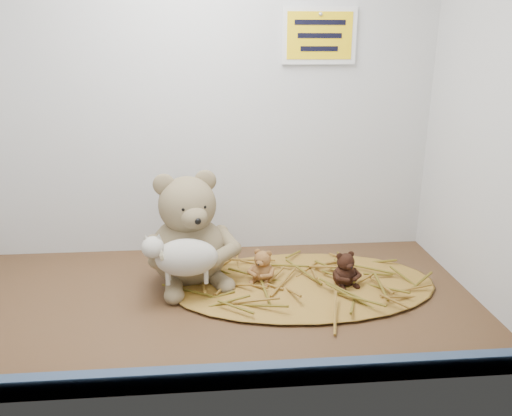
{
  "coord_description": "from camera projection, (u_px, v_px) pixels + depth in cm",
  "views": [
    {
      "loc": [
        3.68,
        -97.05,
        52.37
      ],
      "look_at": [
        12.28,
        3.07,
        19.87
      ],
      "focal_mm": 35.0,
      "sensor_mm": 36.0,
      "label": 1
    }
  ],
  "objects": [
    {
      "name": "alcove_shell",
      "position": [
        194.0,
        85.0,
        1.03
      ],
      "size": [
        120.4,
        60.2,
        90.4
      ],
      "color": "#442F17",
      "rests_on": "ground"
    },
    {
      "name": "front_rail",
      "position": [
        197.0,
        378.0,
        0.8
      ],
      "size": [
        119.28,
        2.2,
        3.6
      ],
      "primitive_type": "cube",
      "color": "#394F6D",
      "rests_on": "shelf_floor"
    },
    {
      "name": "straw_bed",
      "position": [
        303.0,
        284.0,
        1.14
      ],
      "size": [
        60.92,
        35.37,
        1.18
      ],
      "primitive_type": "ellipsoid",
      "color": "olive",
      "rests_on": "shelf_floor"
    },
    {
      "name": "main_teddy",
      "position": [
        188.0,
        228.0,
        1.13
      ],
      "size": [
        26.88,
        27.64,
        26.21
      ],
      "primitive_type": null,
      "rotation": [
        0.0,
        0.0,
        0.31
      ],
      "color": "#847651",
      "rests_on": "shelf_floor"
    },
    {
      "name": "toy_lamb",
      "position": [
        186.0,
        257.0,
        1.05
      ],
      "size": [
        17.41,
        10.62,
        11.25
      ],
      "primitive_type": null,
      "color": "#B6AFA3",
      "rests_on": "main_teddy"
    },
    {
      "name": "mini_teddy_tan",
      "position": [
        263.0,
        264.0,
        1.14
      ],
      "size": [
        8.53,
        8.68,
        7.74
      ],
      "primitive_type": null,
      "rotation": [
        0.0,
        0.0,
        -0.46
      ],
      "color": "brown",
      "rests_on": "straw_bed"
    },
    {
      "name": "mini_teddy_brown",
      "position": [
        345.0,
        268.0,
        1.12
      ],
      "size": [
        8.06,
        8.31,
        8.01
      ],
      "primitive_type": null,
      "rotation": [
        0.0,
        0.0,
        0.27
      ],
      "color": "black",
      "rests_on": "straw_bed"
    },
    {
      "name": "wall_sign",
      "position": [
        319.0,
        36.0,
        1.21
      ],
      "size": [
        16.0,
        1.2,
        11.0
      ],
      "primitive_type": "cube",
      "color": "#E2B60B",
      "rests_on": "back_wall"
    }
  ]
}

